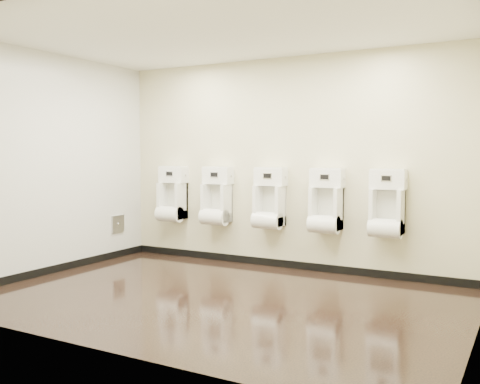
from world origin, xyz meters
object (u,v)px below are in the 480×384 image
object	(u,v)px
urinal_3	(326,206)
urinal_1	(216,200)
access_panel	(118,224)
urinal_0	(172,198)
urinal_2	(269,203)
urinal_4	(387,209)

from	to	relation	value
urinal_3	urinal_1	bearing A→B (deg)	180.00
urinal_3	access_panel	bearing A→B (deg)	-172.44
access_panel	urinal_1	bearing A→B (deg)	15.62
urinal_0	urinal_3	distance (m)	2.38
urinal_0	urinal_2	xyz separation A→B (m)	(1.59, 0.00, 0.00)
access_panel	urinal_3	size ratio (longest dim) A/B	0.31
access_panel	urinal_0	xyz separation A→B (m)	(0.69, 0.41, 0.38)
urinal_0	urinal_3	world-z (taller)	same
urinal_0	urinal_2	size ratio (longest dim) A/B	1.00
access_panel	urinal_0	size ratio (longest dim) A/B	0.31
urinal_4	urinal_3	bearing A→B (deg)	180.00
urinal_2	urinal_1	bearing A→B (deg)	180.00
urinal_1	urinal_4	distance (m)	2.38
urinal_3	urinal_4	distance (m)	0.76
urinal_1	urinal_3	world-z (taller)	same
urinal_1	access_panel	bearing A→B (deg)	-164.38
access_panel	urinal_4	world-z (taller)	urinal_4
urinal_1	urinal_2	xyz separation A→B (m)	(0.82, 0.00, 0.00)
urinal_1	urinal_4	bearing A→B (deg)	0.00
urinal_0	access_panel	bearing A→B (deg)	-149.39
urinal_0	urinal_4	world-z (taller)	same
urinal_3	urinal_2	bearing A→B (deg)	180.00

